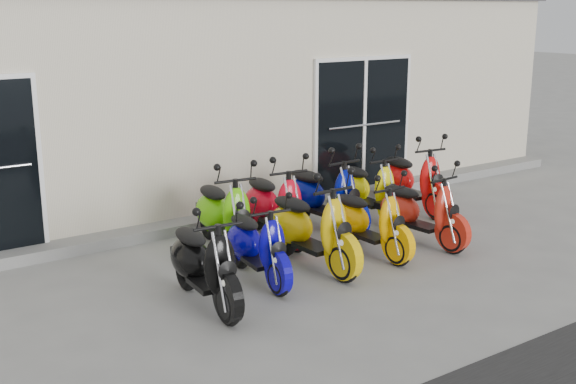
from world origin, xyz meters
name	(u,v)px	position (x,y,z in m)	size (l,w,h in m)	color
ground	(315,259)	(0.00, 0.00, 0.00)	(80.00, 80.00, 0.00)	gray
building	(141,93)	(0.00, 5.20, 1.60)	(14.00, 6.00, 3.20)	beige
front_step	(233,217)	(0.00, 2.02, 0.07)	(14.00, 0.40, 0.15)	gray
door_right	(363,121)	(2.60, 2.17, 1.26)	(2.02, 0.08, 2.22)	black
scooter_front_black	(204,252)	(-1.84, -0.50, 0.61)	(0.60, 1.64, 1.21)	black
scooter_front_blue	(257,235)	(-0.99, -0.21, 0.56)	(0.55, 1.52, 1.13)	#0A039E
scooter_front_orange_a	(311,216)	(-0.23, -0.21, 0.65)	(0.64, 1.76, 1.30)	#E5B807
scooter_front_orange_b	(369,211)	(0.67, -0.23, 0.58)	(0.57, 1.56, 1.15)	#FFAD00
scooter_front_red	(421,201)	(1.52, -0.29, 0.59)	(0.58, 1.59, 1.18)	red
scooter_back_green	(224,204)	(-0.77, 0.94, 0.63)	(0.62, 1.72, 1.27)	#60D609
scooter_back_red	(275,195)	(0.02, 0.95, 0.63)	(0.62, 1.71, 1.26)	red
scooter_back_blue	(324,186)	(0.85, 0.92, 0.65)	(0.64, 1.75, 1.29)	#010979
scooter_back_yellow	(369,181)	(1.74, 1.00, 0.59)	(0.58, 1.59, 1.18)	#FFF407
scooter_back_extra	(413,171)	(2.59, 0.94, 0.63)	(0.62, 1.72, 1.27)	red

